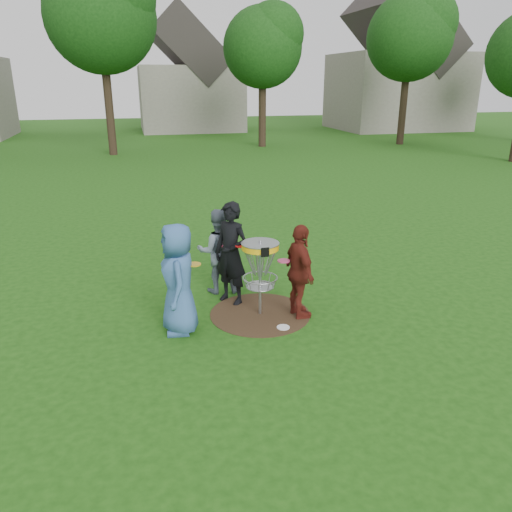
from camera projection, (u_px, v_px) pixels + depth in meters
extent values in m
plane|color=#19470F|center=(260.00, 314.00, 8.96)|extent=(100.00, 100.00, 0.00)
cylinder|color=#47331E|center=(260.00, 314.00, 8.95)|extent=(1.80, 1.80, 0.01)
imported|color=#38609A|center=(178.00, 279.00, 8.05)|extent=(0.63, 0.93, 1.86)
imported|color=black|center=(231.00, 253.00, 9.14)|extent=(0.81, 0.83, 1.92)
imported|color=slate|center=(218.00, 251.00, 9.65)|extent=(0.87, 0.71, 1.67)
imported|color=maroon|center=(300.00, 272.00, 8.60)|extent=(0.51, 1.02, 1.68)
cylinder|color=white|center=(283.00, 327.00, 8.44)|extent=(0.22, 0.22, 0.02)
cylinder|color=#9EA0A5|center=(260.00, 278.00, 8.72)|extent=(0.05, 0.05, 1.38)
cylinder|color=#FFB90D|center=(260.00, 246.00, 8.53)|extent=(0.64, 0.64, 0.10)
cylinder|color=#9EA0A5|center=(260.00, 243.00, 8.51)|extent=(0.66, 0.66, 0.01)
cube|color=black|center=(265.00, 252.00, 8.23)|extent=(0.14, 0.02, 0.16)
torus|color=#9EA0A5|center=(260.00, 278.00, 8.72)|extent=(0.62, 0.62, 0.02)
torus|color=#9EA0A5|center=(260.00, 286.00, 8.78)|extent=(0.50, 0.50, 0.02)
cylinder|color=#9EA0A5|center=(260.00, 287.00, 8.78)|extent=(0.44, 0.44, 0.01)
cylinder|color=gold|center=(194.00, 264.00, 8.10)|extent=(0.22, 0.22, 0.02)
cylinder|color=#FF1516|center=(241.00, 246.00, 8.88)|extent=(0.22, 0.22, 0.02)
cylinder|color=#E13B5D|center=(226.00, 245.00, 9.38)|extent=(0.22, 0.22, 0.02)
cylinder|color=#DD3A78|center=(284.00, 261.00, 8.56)|extent=(0.22, 0.22, 0.02)
cylinder|color=#38281C|center=(110.00, 112.00, 27.18)|extent=(0.46, 0.46, 4.62)
sphere|color=#164211|center=(101.00, 16.00, 25.60)|extent=(5.72, 5.72, 5.72)
cylinder|color=#38281C|center=(262.00, 115.00, 30.73)|extent=(0.46, 0.46, 3.78)
sphere|color=#164211|center=(263.00, 47.00, 29.43)|extent=(4.68, 4.68, 4.68)
cylinder|color=#38281C|center=(403.00, 111.00, 31.77)|extent=(0.46, 0.46, 4.20)
sphere|color=#164211|center=(410.00, 37.00, 30.34)|extent=(5.20, 5.20, 5.20)
cube|color=gray|center=(190.00, 99.00, 40.83)|extent=(8.00, 7.00, 5.00)
cube|color=#2D2826|center=(188.00, 47.00, 39.51)|extent=(6.11, 7.14, 6.11)
cube|color=gray|center=(397.00, 92.00, 41.75)|extent=(10.00, 8.00, 6.00)
cube|color=#2D2826|center=(403.00, 29.00, 40.15)|extent=(7.64, 8.16, 7.64)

